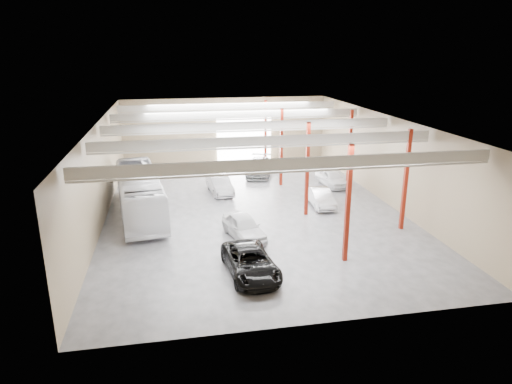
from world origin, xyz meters
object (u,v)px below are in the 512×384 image
object	(u,v)px
coach_bus	(139,193)
black_sedan	(250,262)
car_right_near	(320,197)
car_right_far	(332,178)
car_row_c	(259,167)
car_row_a	(244,227)
car_row_b	(220,185)

from	to	relation	value
coach_bus	black_sedan	bearing A→B (deg)	-67.21
car_right_near	car_right_far	distance (m)	5.91
black_sedan	car_right_near	distance (m)	12.84
car_right_far	coach_bus	bearing A→B (deg)	-171.79
car_row_c	car_row_a	bearing A→B (deg)	-88.33
car_right_far	car_row_b	bearing A→B (deg)	175.16
car_row_a	car_row_b	world-z (taller)	car_row_a
black_sedan	car_row_a	xyz separation A→B (m)	(0.47, 5.20, 0.03)
car_row_c	car_row_b	bearing A→B (deg)	-114.39
car_row_a	black_sedan	bearing A→B (deg)	-107.81
coach_bus	car_right_near	distance (m)	14.03
car_row_a	car_row_c	world-z (taller)	car_row_c
coach_bus	car_row_b	size ratio (longest dim) A/B	2.64
coach_bus	car_row_c	xyz separation A→B (m)	(10.98, 9.36, -0.87)
car_row_b	car_right_near	distance (m)	8.92
black_sedan	car_right_near	world-z (taller)	black_sedan
coach_bus	car_row_a	xyz separation A→B (m)	(6.95, -5.88, -0.91)
car_row_b	car_right_near	xyz separation A→B (m)	(7.50, -4.82, -0.05)
car_row_a	car_right_near	size ratio (longest dim) A/B	1.07
coach_bus	car_right_far	world-z (taller)	coach_bus
car_row_b	car_row_c	xyz separation A→B (m)	(4.50, 5.20, 0.06)
car_row_c	car_right_near	distance (m)	10.46
car_row_a	car_right_far	world-z (taller)	car_row_a
car_row_a	car_right_near	distance (m)	8.76
car_row_b	car_right_far	size ratio (longest dim) A/B	1.06
car_row_c	car_right_near	xyz separation A→B (m)	(3.00, -10.02, -0.11)
coach_bus	car_row_a	size ratio (longest dim) A/B	2.65
black_sedan	car_row_c	size ratio (longest dim) A/B	0.95
coach_bus	car_row_b	xyz separation A→B (m)	(6.48, 4.16, -0.93)
car_row_b	coach_bus	bearing A→B (deg)	-154.00
car_right_near	car_row_a	bearing A→B (deg)	-141.51
car_row_a	car_row_b	bearing A→B (deg)	80.00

